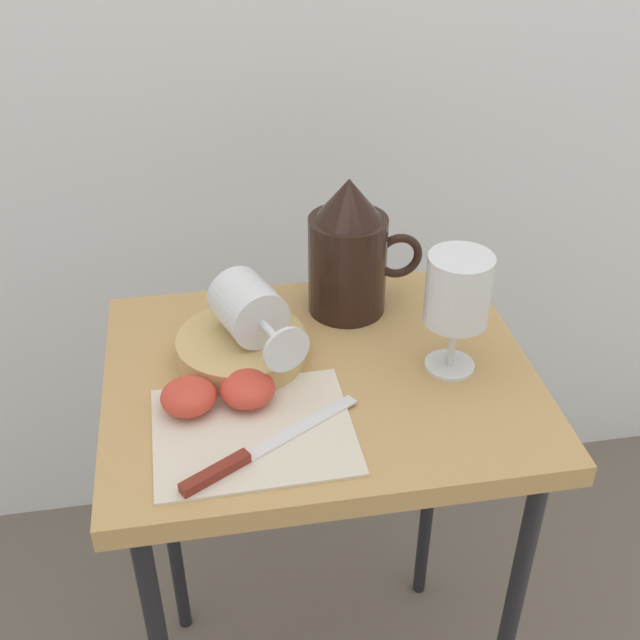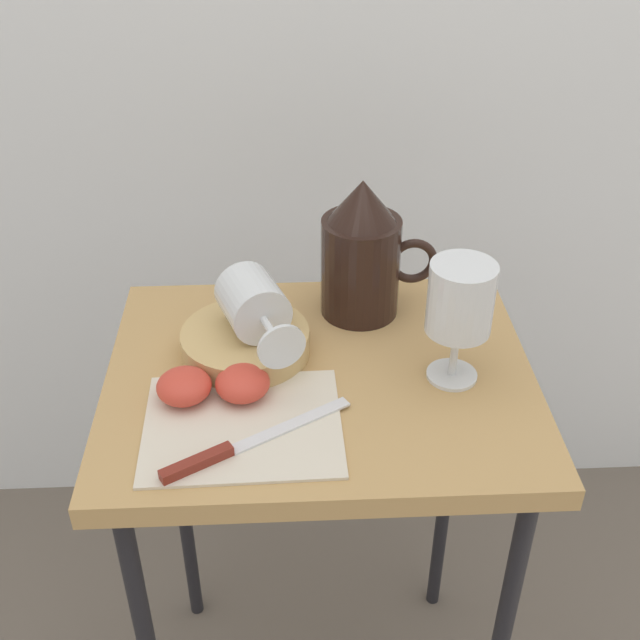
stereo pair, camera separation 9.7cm
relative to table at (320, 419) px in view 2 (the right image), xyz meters
name	(u,v)px [view 2 (the right image)]	position (x,y,z in m)	size (l,w,h in m)	color
table	(320,419)	(0.00, 0.00, 0.00)	(0.54, 0.44, 0.72)	tan
linen_napkin	(243,425)	(-0.10, -0.10, 0.08)	(0.23, 0.19, 0.00)	beige
basket_tray	(245,343)	(-0.10, 0.04, 0.10)	(0.17, 0.17, 0.04)	tan
pitcher	(361,261)	(0.06, 0.14, 0.16)	(0.16, 0.11, 0.20)	black
wine_glass_upright	(460,304)	(0.17, -0.02, 0.19)	(0.08, 0.08, 0.16)	silver
wine_glass_tipped_near	(254,305)	(-0.08, 0.05, 0.15)	(0.12, 0.16, 0.08)	silver
apple_half_left	(184,386)	(-0.17, -0.05, 0.10)	(0.07, 0.07, 0.04)	#CC3D2D
apple_half_right	(243,383)	(-0.10, -0.05, 0.10)	(0.07, 0.07, 0.04)	#CC3D2D
knife	(231,449)	(-0.11, -0.15, 0.09)	(0.22, 0.14, 0.01)	silver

